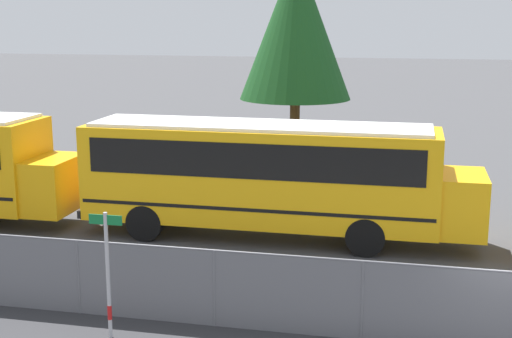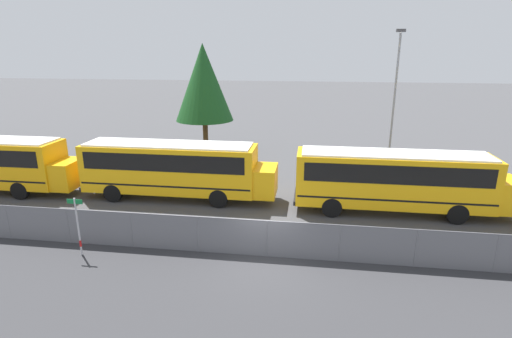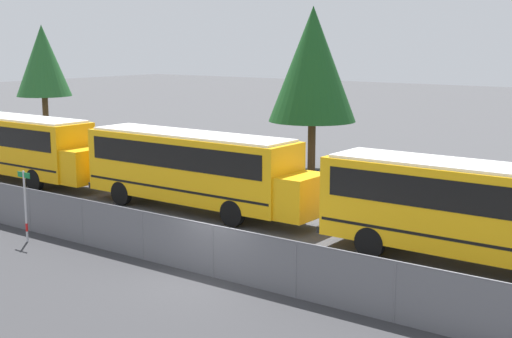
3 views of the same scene
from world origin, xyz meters
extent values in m
cylinder|color=slate|center=(-9.27, 0.00, 0.84)|extent=(0.07, 0.07, 1.69)
cylinder|color=slate|center=(-6.18, 0.00, 0.84)|extent=(0.07, 0.07, 1.69)
cylinder|color=slate|center=(-3.09, 0.00, 0.84)|extent=(0.07, 0.07, 1.69)
cube|color=orange|center=(-12.96, 5.92, 1.37)|extent=(1.24, 2.21, 1.67)
cylinder|color=black|center=(-15.54, 7.00, 0.54)|extent=(1.08, 0.28, 1.08)
cube|color=#EDA80F|center=(-6.58, 6.31, 1.93)|extent=(10.32, 2.40, 2.78)
cube|color=black|center=(-6.58, 6.31, 2.54)|extent=(9.49, 2.44, 1.00)
cube|color=black|center=(-6.58, 6.31, 1.15)|extent=(10.11, 2.43, 0.10)
cube|color=#EDA80F|center=(-0.80, 6.31, 1.37)|extent=(1.24, 2.21, 1.67)
cube|color=black|center=(-11.78, 6.31, 0.69)|extent=(0.12, 2.40, 0.24)
cube|color=silver|center=(-6.58, 6.31, 3.37)|extent=(9.80, 2.16, 0.10)
cylinder|color=black|center=(-3.38, 7.39, 0.54)|extent=(1.08, 0.28, 1.08)
cylinder|color=black|center=(-3.38, 5.23, 0.54)|extent=(1.08, 0.28, 1.08)
cylinder|color=black|center=(-9.77, 7.39, 0.54)|extent=(1.08, 0.28, 1.08)
cylinder|color=black|center=(-9.77, 5.23, 0.54)|extent=(1.08, 0.28, 1.08)
cylinder|color=#B7B7BC|center=(-8.12, -1.00, 1.33)|extent=(0.08, 0.08, 2.66)
cylinder|color=red|center=(-8.12, -1.00, 0.55)|extent=(0.09, 0.09, 0.30)
cube|color=#147238|center=(-8.12, -1.00, 2.51)|extent=(0.70, 0.02, 0.20)
cylinder|color=#51381E|center=(-7.38, 17.50, 1.44)|extent=(0.44, 0.44, 2.87)
cone|color=#194C1E|center=(-7.38, 17.50, 6.04)|extent=(4.88, 4.88, 6.35)
camera|label=1|loc=(-2.28, -13.60, 6.46)|focal=50.00mm
camera|label=2|loc=(1.73, -15.56, 8.71)|focal=28.00mm
camera|label=3|loc=(13.80, -16.40, 7.31)|focal=50.00mm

